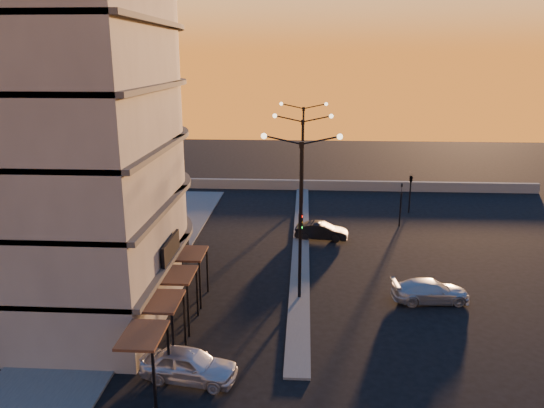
{
  "coord_description": "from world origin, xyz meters",
  "views": [
    {
      "loc": [
        0.18,
        -27.89,
        13.39
      ],
      "look_at": [
        -1.95,
        6.03,
        3.93
      ],
      "focal_mm": 35.0,
      "sensor_mm": 36.0,
      "label": 1
    }
  ],
  "objects_px": {
    "streetlamp_mid": "(302,168)",
    "car_sedan": "(321,231)",
    "car_hatchback": "(189,365)",
    "car_wagon": "(431,291)",
    "traffic_light_main": "(301,235)"
  },
  "relations": [
    {
      "from": "streetlamp_mid",
      "to": "car_sedan",
      "type": "height_order",
      "value": "streetlamp_mid"
    },
    {
      "from": "car_hatchback",
      "to": "car_sedan",
      "type": "xyz_separation_m",
      "value": [
        6.13,
        18.62,
        -0.06
      ]
    },
    {
      "from": "car_sedan",
      "to": "car_wagon",
      "type": "bearing_deg",
      "value": -143.59
    },
    {
      "from": "traffic_light_main",
      "to": "car_wagon",
      "type": "relative_size",
      "value": 0.98
    },
    {
      "from": "streetlamp_mid",
      "to": "car_wagon",
      "type": "height_order",
      "value": "streetlamp_mid"
    },
    {
      "from": "streetlamp_mid",
      "to": "car_sedan",
      "type": "bearing_deg",
      "value": 14.64
    },
    {
      "from": "car_hatchback",
      "to": "car_wagon",
      "type": "relative_size",
      "value": 0.96
    },
    {
      "from": "streetlamp_mid",
      "to": "traffic_light_main",
      "type": "bearing_deg",
      "value": -90.0
    },
    {
      "from": "car_sedan",
      "to": "streetlamp_mid",
      "type": "bearing_deg",
      "value": 111.27
    },
    {
      "from": "car_wagon",
      "to": "car_sedan",
      "type": "bearing_deg",
      "value": 25.18
    },
    {
      "from": "car_wagon",
      "to": "traffic_light_main",
      "type": "bearing_deg",
      "value": 64.99
    },
    {
      "from": "streetlamp_mid",
      "to": "traffic_light_main",
      "type": "xyz_separation_m",
      "value": [
        0.0,
        -7.13,
        -2.7
      ]
    },
    {
      "from": "car_sedan",
      "to": "car_wagon",
      "type": "distance_m",
      "value": 11.85
    },
    {
      "from": "streetlamp_mid",
      "to": "traffic_light_main",
      "type": "distance_m",
      "value": 7.62
    },
    {
      "from": "traffic_light_main",
      "to": "car_sedan",
      "type": "distance_m",
      "value": 8.0
    }
  ]
}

